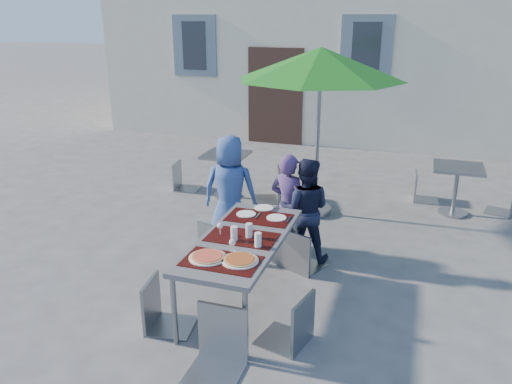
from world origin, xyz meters
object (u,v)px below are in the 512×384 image
(child_1, at_px, (288,206))
(chair_0, at_px, (214,219))
(pizza_near_left, at_px, (208,257))
(cafe_table_1, at_px, (457,181))
(chair_5, at_px, (217,305))
(bg_chair_l_0, at_px, (182,160))
(cafe_table_0, at_px, (226,168))
(chair_4, at_px, (294,290))
(child_2, at_px, (305,210))
(pizza_near_right, at_px, (240,260))
(chair_3, at_px, (159,276))
(bg_chair_r_0, at_px, (272,165))
(chair_1, at_px, (281,223))
(chair_2, at_px, (301,226))
(dining_table, at_px, (242,242))
(bg_chair_l_1, at_px, (423,170))
(child_0, at_px, (230,190))
(bg_chair_r_1, at_px, (510,182))
(patio_umbrella, at_px, (321,65))

(child_1, distance_m, chair_0, 0.94)
(pizza_near_left, relative_size, cafe_table_1, 0.46)
(chair_5, height_order, bg_chair_l_0, chair_5)
(chair_0, distance_m, cafe_table_0, 2.17)
(chair_4, bearing_deg, child_2, 100.08)
(pizza_near_right, relative_size, chair_3, 0.36)
(pizza_near_right, xyz_separation_m, bg_chair_l_0, (-2.42, 3.63, -0.24))
(bg_chair_l_0, bearing_deg, cafe_table_1, 3.11)
(chair_4, height_order, chair_5, chair_5)
(chair_0, relative_size, chair_3, 0.89)
(pizza_near_right, relative_size, bg_chair_l_0, 0.38)
(pizza_near_left, bearing_deg, child_1, 80.35)
(cafe_table_0, xyz_separation_m, bg_chair_l_0, (-0.88, 0.12, 0.02))
(cafe_table_1, bearing_deg, bg_chair_r_0, -174.10)
(chair_0, bearing_deg, chair_1, 5.03)
(child_2, bearing_deg, child_1, -13.15)
(chair_2, height_order, bg_chair_l_0, chair_2)
(chair_2, bearing_deg, pizza_near_right, -99.72)
(chair_5, bearing_deg, cafe_table_0, 110.76)
(chair_1, bearing_deg, child_1, 81.16)
(dining_table, relative_size, child_2, 1.43)
(chair_0, xyz_separation_m, chair_5, (0.88, -1.98, 0.13))
(pizza_near_left, height_order, cafe_table_1, pizza_near_left)
(child_2, xyz_separation_m, chair_2, (0.03, -0.30, -0.08))
(chair_1, bearing_deg, bg_chair_l_0, 138.36)
(chair_1, height_order, bg_chair_l_1, bg_chair_l_1)
(dining_table, xyz_separation_m, child_0, (-0.67, 1.38, 0.03))
(chair_1, height_order, chair_3, chair_3)
(child_0, xyz_separation_m, chair_2, (1.07, -0.49, -0.16))
(child_0, relative_size, bg_chair_r_1, 1.64)
(pizza_near_right, distance_m, child_1, 1.72)
(chair_2, xyz_separation_m, cafe_table_1, (1.80, 2.48, -0.04))
(bg_chair_l_0, xyz_separation_m, bg_chair_l_1, (3.96, 0.72, -0.01))
(patio_umbrella, distance_m, bg_chair_r_1, 3.39)
(child_2, relative_size, bg_chair_r_1, 1.47)
(child_1, relative_size, cafe_table_0, 1.79)
(child_2, xyz_separation_m, chair_3, (-0.97, -1.85, -0.09))
(patio_umbrella, height_order, bg_chair_l_1, patio_umbrella)
(child_0, xyz_separation_m, chair_5, (0.83, -2.42, -0.11))
(chair_1, height_order, chair_4, chair_4)
(child_2, height_order, bg_chair_l_0, child_2)
(chair_5, bearing_deg, child_2, 84.44)
(pizza_near_right, distance_m, chair_0, 1.72)
(pizza_near_left, height_order, child_2, child_2)
(chair_1, bearing_deg, cafe_table_0, 127.01)
(chair_3, height_order, patio_umbrella, patio_umbrella)
(chair_3, xyz_separation_m, chair_4, (1.28, 0.13, 0.01))
(chair_4, height_order, bg_chair_l_1, chair_4)
(bg_chair_l_0, height_order, bg_chair_r_0, bg_chair_r_0)
(pizza_near_right, relative_size, child_1, 0.26)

